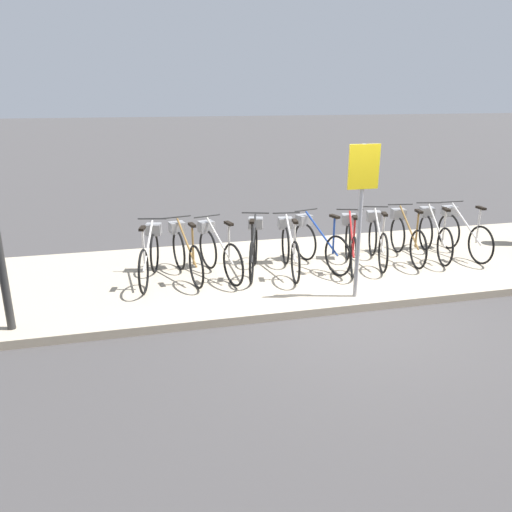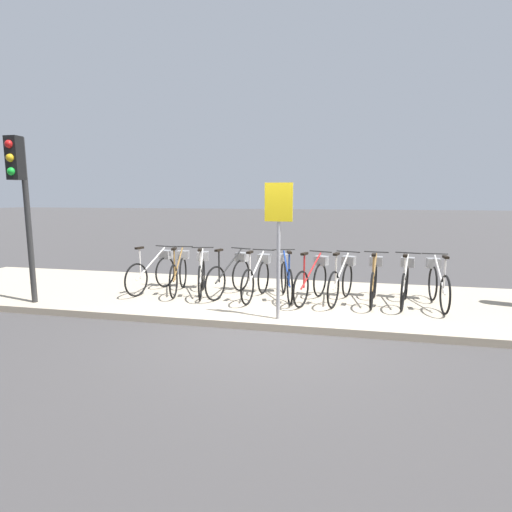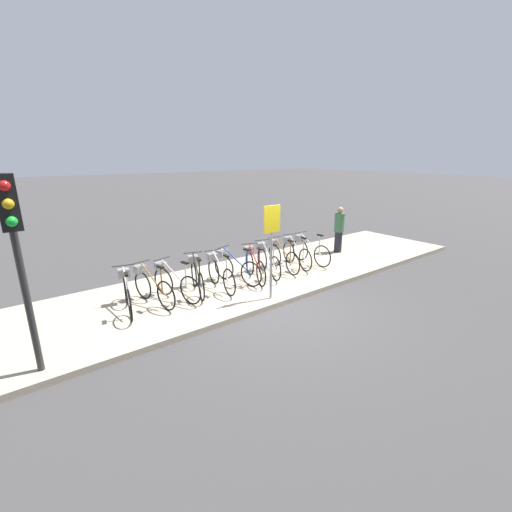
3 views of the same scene
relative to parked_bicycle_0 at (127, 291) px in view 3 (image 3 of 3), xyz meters
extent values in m
plane|color=#423F3F|center=(2.77, -1.69, -0.55)|extent=(120.00, 120.00, 0.00)
cube|color=#B7A88E|center=(2.77, 0.03, -0.49)|extent=(16.37, 3.44, 0.12)
torus|color=black|center=(-0.12, -0.54, -0.10)|extent=(0.18, 0.66, 0.67)
torus|color=black|center=(0.08, 0.36, -0.10)|extent=(0.18, 0.66, 0.67)
cylinder|color=silver|center=(-0.02, -0.09, 0.17)|extent=(0.23, 0.92, 0.57)
cylinder|color=silver|center=(-0.09, -0.42, 0.20)|extent=(0.04, 0.04, 0.60)
cube|color=black|center=(-0.09, -0.42, 0.53)|extent=(0.11, 0.21, 0.04)
cylinder|color=#262626|center=(0.08, 0.36, 0.47)|extent=(0.45, 0.12, 0.02)
cube|color=gray|center=(0.09, 0.41, 0.28)|extent=(0.28, 0.25, 0.18)
torus|color=black|center=(0.66, -0.52, -0.10)|extent=(0.16, 0.67, 0.67)
torus|color=black|center=(0.48, 0.38, -0.10)|extent=(0.16, 0.67, 0.67)
cylinder|color=olive|center=(0.57, -0.07, 0.17)|extent=(0.21, 0.93, 0.57)
cylinder|color=olive|center=(0.63, -0.40, 0.20)|extent=(0.04, 0.04, 0.60)
cube|color=black|center=(0.63, -0.40, 0.53)|extent=(0.11, 0.21, 0.04)
cylinder|color=#262626|center=(0.48, 0.38, 0.47)|extent=(0.46, 0.11, 0.02)
cube|color=gray|center=(0.47, 0.43, 0.28)|extent=(0.27, 0.24, 0.18)
torus|color=black|center=(1.21, -0.56, -0.10)|extent=(0.22, 0.65, 0.67)
torus|color=black|center=(0.96, 0.33, -0.10)|extent=(0.22, 0.65, 0.67)
cylinder|color=beige|center=(1.09, -0.11, 0.17)|extent=(0.29, 0.91, 0.57)
cylinder|color=beige|center=(1.18, -0.44, 0.20)|extent=(0.04, 0.04, 0.60)
cube|color=black|center=(1.18, -0.44, 0.53)|extent=(0.12, 0.21, 0.04)
cylinder|color=#262626|center=(0.96, 0.33, 0.47)|extent=(0.45, 0.15, 0.02)
cube|color=gray|center=(0.95, 0.38, 0.28)|extent=(0.29, 0.26, 0.18)
torus|color=black|center=(1.51, -0.52, -0.10)|extent=(0.23, 0.65, 0.67)
torus|color=black|center=(1.79, 0.36, -0.10)|extent=(0.23, 0.65, 0.67)
cylinder|color=black|center=(1.65, -0.08, 0.17)|extent=(0.31, 0.90, 0.57)
cylinder|color=black|center=(1.55, -0.40, 0.20)|extent=(0.04, 0.04, 0.60)
cube|color=black|center=(1.55, -0.40, 0.53)|extent=(0.13, 0.21, 0.04)
cylinder|color=#262626|center=(1.79, 0.36, 0.47)|extent=(0.45, 0.16, 0.02)
cube|color=gray|center=(1.80, 0.41, 0.28)|extent=(0.29, 0.26, 0.18)
torus|color=black|center=(2.17, -0.67, -0.10)|extent=(0.12, 0.67, 0.67)
torus|color=black|center=(2.29, 0.24, -0.10)|extent=(0.12, 0.67, 0.67)
cylinder|color=silver|center=(2.23, -0.22, 0.17)|extent=(0.15, 0.93, 0.57)
cylinder|color=silver|center=(2.19, -0.55, 0.20)|extent=(0.04, 0.04, 0.60)
cube|color=black|center=(2.19, -0.55, 0.53)|extent=(0.09, 0.21, 0.04)
cylinder|color=#262626|center=(2.29, 0.24, 0.47)|extent=(0.46, 0.08, 0.02)
cube|color=gray|center=(2.30, 0.29, 0.28)|extent=(0.26, 0.23, 0.18)
torus|color=black|center=(2.93, -0.52, -0.10)|extent=(0.21, 0.66, 0.67)
torus|color=black|center=(2.69, 0.36, -0.10)|extent=(0.21, 0.66, 0.67)
cylinder|color=navy|center=(2.81, -0.08, 0.17)|extent=(0.28, 0.91, 0.57)
cylinder|color=navy|center=(2.90, -0.40, 0.20)|extent=(0.04, 0.04, 0.60)
cube|color=black|center=(2.90, -0.40, 0.53)|extent=(0.12, 0.21, 0.04)
cylinder|color=#262626|center=(2.69, 0.36, 0.47)|extent=(0.45, 0.15, 0.02)
cube|color=gray|center=(2.67, 0.41, 0.28)|extent=(0.28, 0.26, 0.18)
torus|color=black|center=(3.15, -0.65, -0.10)|extent=(0.24, 0.65, 0.67)
torus|color=black|center=(3.43, 0.22, -0.10)|extent=(0.24, 0.65, 0.67)
cylinder|color=red|center=(3.29, -0.22, 0.17)|extent=(0.32, 0.90, 0.57)
cylinder|color=red|center=(3.19, -0.53, 0.20)|extent=(0.04, 0.04, 0.60)
cube|color=black|center=(3.19, -0.53, 0.53)|extent=(0.13, 0.21, 0.04)
cylinder|color=#262626|center=(3.43, 0.22, 0.47)|extent=(0.44, 0.17, 0.02)
cube|color=gray|center=(3.45, 0.27, 0.28)|extent=(0.29, 0.26, 0.18)
torus|color=black|center=(3.71, -0.56, -0.10)|extent=(0.22, 0.66, 0.67)
torus|color=black|center=(3.96, 0.32, -0.10)|extent=(0.22, 0.66, 0.67)
cylinder|color=beige|center=(3.84, -0.12, 0.17)|extent=(0.29, 0.91, 0.57)
cylinder|color=beige|center=(3.75, -0.44, 0.20)|extent=(0.04, 0.04, 0.60)
cube|color=black|center=(3.75, -0.44, 0.53)|extent=(0.12, 0.21, 0.04)
cylinder|color=#262626|center=(3.96, 0.32, 0.47)|extent=(0.45, 0.15, 0.02)
cube|color=gray|center=(3.98, 0.37, 0.28)|extent=(0.29, 0.26, 0.18)
torus|color=black|center=(4.38, -0.52, -0.10)|extent=(0.12, 0.67, 0.67)
torus|color=black|center=(4.50, 0.39, -0.10)|extent=(0.12, 0.67, 0.67)
cylinder|color=olive|center=(4.44, -0.07, 0.17)|extent=(0.16, 0.93, 0.57)
cylinder|color=olive|center=(4.39, -0.40, 0.20)|extent=(0.04, 0.04, 0.60)
cube|color=black|center=(4.39, -0.40, 0.53)|extent=(0.10, 0.21, 0.04)
cylinder|color=#262626|center=(4.50, 0.39, 0.47)|extent=(0.46, 0.08, 0.02)
cube|color=gray|center=(4.50, 0.44, 0.28)|extent=(0.26, 0.23, 0.18)
torus|color=black|center=(4.89, -0.51, -0.10)|extent=(0.17, 0.66, 0.67)
torus|color=black|center=(5.08, 0.39, -0.10)|extent=(0.17, 0.66, 0.67)
cylinder|color=beige|center=(4.98, -0.06, 0.17)|extent=(0.22, 0.92, 0.57)
cylinder|color=beige|center=(4.92, -0.38, 0.20)|extent=(0.04, 0.04, 0.60)
cube|color=black|center=(4.92, -0.38, 0.53)|extent=(0.11, 0.21, 0.04)
cylinder|color=#262626|center=(5.08, 0.39, 0.47)|extent=(0.46, 0.12, 0.02)
cube|color=gray|center=(5.09, 0.44, 0.28)|extent=(0.28, 0.25, 0.18)
torus|color=black|center=(5.56, -0.55, -0.10)|extent=(0.04, 0.67, 0.67)
torus|color=black|center=(5.55, 0.38, -0.10)|extent=(0.04, 0.67, 0.67)
cylinder|color=silver|center=(5.56, -0.09, 0.17)|extent=(0.04, 0.94, 0.57)
cylinder|color=silver|center=(5.56, -0.42, 0.20)|extent=(0.03, 0.03, 0.60)
cube|color=black|center=(5.56, -0.42, 0.53)|extent=(0.07, 0.20, 0.04)
cylinder|color=#262626|center=(5.55, 0.38, 0.47)|extent=(0.46, 0.03, 0.02)
cube|color=gray|center=(5.55, 0.43, 0.28)|extent=(0.24, 0.20, 0.18)
cylinder|color=#23232D|center=(7.27, 0.26, -0.08)|extent=(0.26, 0.26, 0.72)
cylinder|color=#3F724C|center=(7.27, 0.26, 0.60)|extent=(0.34, 0.34, 0.64)
sphere|color=tan|center=(7.27, 0.26, 1.02)|extent=(0.21, 0.21, 0.21)
cylinder|color=#2D2D2D|center=(-1.79, -1.34, 1.07)|extent=(0.10, 0.10, 3.01)
cube|color=black|center=(-1.79, -1.52, 2.20)|extent=(0.24, 0.20, 0.75)
sphere|color=red|center=(-1.79, -1.62, 2.43)|extent=(0.14, 0.14, 0.14)
sphere|color=gold|center=(-1.79, -1.62, 2.20)|extent=(0.14, 0.14, 0.14)
sphere|color=green|center=(-1.79, -1.62, 1.97)|extent=(0.14, 0.14, 0.14)
cylinder|color=#99999E|center=(2.86, -1.39, 0.66)|extent=(0.06, 0.06, 2.18)
cube|color=yellow|center=(2.86, -1.41, 1.45)|extent=(0.44, 0.03, 0.60)
camera|label=1|loc=(-0.15, -7.60, 2.40)|focal=35.00mm
camera|label=2|loc=(3.84, -7.60, 1.54)|focal=28.00mm
camera|label=3|loc=(-1.94, -7.08, 2.81)|focal=24.00mm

